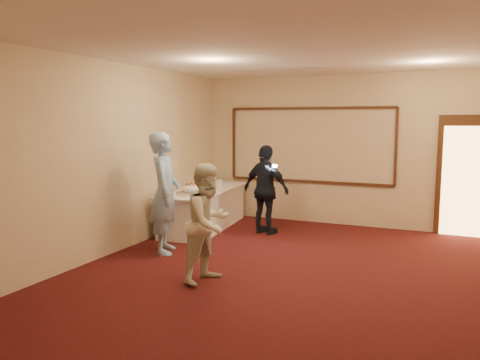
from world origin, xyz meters
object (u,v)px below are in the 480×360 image
object	(u,v)px
cupcake_stand	(212,177)
tart	(202,190)
plate_stack_a	(204,184)
pavlova_tray	(192,190)
man	(165,193)
plate_stack_b	(218,183)
buffet_table	(204,208)
guest	(266,190)
woman	(209,223)

from	to	relation	value
cupcake_stand	tart	size ratio (longest dim) A/B	1.47
cupcake_stand	plate_stack_a	xyz separation A→B (m)	(0.16, -0.67, -0.07)
pavlova_tray	man	size ratio (longest dim) A/B	0.29
pavlova_tray	tart	world-z (taller)	pavlova_tray
pavlova_tray	plate_stack_a	bearing A→B (deg)	104.01
plate_stack_b	buffet_table	bearing A→B (deg)	-104.37
guest	pavlova_tray	bearing A→B (deg)	50.41
cupcake_stand	plate_stack_b	bearing A→B (deg)	-48.98
plate_stack_a	guest	bearing A→B (deg)	-3.37
buffet_table	woman	size ratio (longest dim) A/B	1.68
buffet_table	plate_stack_a	bearing A→B (deg)	116.71
pavlova_tray	plate_stack_a	world-z (taller)	pavlova_tray
pavlova_tray	man	world-z (taller)	man
cupcake_stand	guest	world-z (taller)	guest
cupcake_stand	man	bearing A→B (deg)	-79.51
man	woman	world-z (taller)	man
tart	man	xyz separation A→B (m)	(0.15, -1.51, 0.16)
man	guest	xyz separation A→B (m)	(1.03, 1.82, -0.14)
pavlova_tray	plate_stack_b	world-z (taller)	pavlova_tray
plate_stack_a	guest	distance (m)	1.35
plate_stack_b	guest	xyz separation A→B (m)	(1.17, -0.37, -0.02)
cupcake_stand	guest	distance (m)	1.68
pavlova_tray	tart	size ratio (longest dim) A/B	1.99
buffet_table	pavlova_tray	world-z (taller)	pavlova_tray
pavlova_tray	guest	world-z (taller)	guest
buffet_table	man	world-z (taller)	man
plate_stack_a	man	size ratio (longest dim) A/B	0.09
buffet_table	plate_stack_a	xyz separation A→B (m)	(-0.07, 0.13, 0.46)
woman	guest	distance (m)	2.75
cupcake_stand	plate_stack_b	xyz separation A→B (m)	(0.33, -0.38, -0.07)
plate_stack_a	buffet_table	bearing A→B (deg)	-63.29
cupcake_stand	plate_stack_b	distance (m)	0.51
cupcake_stand	tart	xyz separation A→B (m)	(0.32, -1.06, -0.12)
plate_stack_a	man	xyz separation A→B (m)	(0.32, -1.90, 0.12)
plate_stack_a	plate_stack_b	xyz separation A→B (m)	(0.17, 0.29, 0.00)
plate_stack_a	plate_stack_b	distance (m)	0.33
woman	plate_stack_b	bearing A→B (deg)	35.93
woman	man	bearing A→B (deg)	65.48
plate_stack_a	guest	size ratio (longest dim) A/B	0.11
buffet_table	woman	xyz separation A→B (m)	(1.51, -2.68, 0.39)
pavlova_tray	man	bearing A→B (deg)	-84.36
buffet_table	guest	world-z (taller)	guest
guest	man	bearing A→B (deg)	76.03
buffet_table	guest	bearing A→B (deg)	2.40
tart	pavlova_tray	bearing A→B (deg)	-84.15
buffet_table	man	size ratio (longest dim) A/B	1.35
buffet_table	woman	bearing A→B (deg)	-60.61
plate_stack_a	tart	xyz separation A→B (m)	(0.17, -0.39, -0.05)
pavlova_tray	woman	bearing A→B (deg)	-55.06
man	plate_stack_b	bearing A→B (deg)	-22.67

